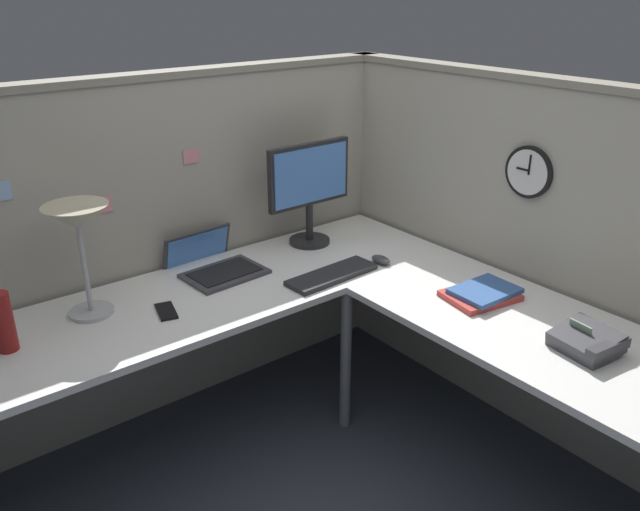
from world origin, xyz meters
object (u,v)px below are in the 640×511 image
Objects in this scene: laptop at (212,264)px; cell_phone at (166,311)px; keyboard at (332,275)px; desk_lamp_dome at (78,226)px; book_stack at (482,294)px; office_phone at (588,342)px; computer_mouse at (381,260)px; wall_clock at (529,172)px; monitor at (309,186)px; thermos_flask at (3,322)px.

laptop reaches higher than cell_phone.
desk_lamp_dome is (-0.95, 0.32, 0.35)m from keyboard.
laptop is 1.28× the size of book_stack.
desk_lamp_dome is 1.96× the size of office_phone.
computer_mouse is at bearing 98.70° from book_stack.
desk_lamp_dome reaches higher than laptop.
wall_clock reaches higher than computer_mouse.
monitor is 1.12m from desk_lamp_dome.
keyboard is 0.73m from cell_phone.
keyboard is at bearing -47.77° from laptop.
office_phone is at bearing -87.84° from computer_mouse.
cell_phone is at bearing 155.26° from wall_clock.
thermos_flask reaches higher than laptop.
thermos_flask is (-0.32, -0.08, -0.25)m from desk_lamp_dome.
keyboard is 0.93m from wall_clock.
laptop is 2.78× the size of cell_phone.
wall_clock is (0.31, 0.06, 0.45)m from book_stack.
keyboard is 0.27m from computer_mouse.
monitor is 1.44m from office_phone.
laptop is at bearing 10.17° from thermos_flask.
laptop is (-0.53, 0.02, -0.27)m from monitor.
book_stack is (0.35, -0.54, 0.01)m from keyboard.
keyboard is 4.13× the size of computer_mouse.
desk_lamp_dome is 0.46m from cell_phone.
monitor is at bearing 29.07° from cell_phone.
computer_mouse is 1.00m from cell_phone.
thermos_flask is at bearing 154.40° from book_stack.
computer_mouse is 0.52m from book_stack.
book_stack reaches higher than computer_mouse.
keyboard is 1.06m from desk_lamp_dome.
book_stack is at bearing -33.55° from desk_lamp_dome.
thermos_flask is (-1.27, 0.24, 0.10)m from keyboard.
wall_clock is (1.61, -0.80, 0.10)m from desk_lamp_dome.
cell_phone is at bearing 170.02° from computer_mouse.
computer_mouse is 0.46× the size of office_phone.
wall_clock is at bearing 10.45° from book_stack.
cell_phone is 1.56m from office_phone.
computer_mouse is at bearing -33.68° from laptop.
desk_lamp_dome is 2.02× the size of thermos_flask.
book_stack is at bearing -18.21° from cell_phone.
computer_mouse is at bearing -7.23° from keyboard.
desk_lamp_dome is at bearing 146.45° from book_stack.
wall_clock is at bearing -40.81° from laptop.
cell_phone is at bearing -144.39° from laptop.
thermos_flask reaches higher than book_stack.
monitor reaches higher than book_stack.
wall_clock is (1.02, -0.88, 0.44)m from laptop.
wall_clock is at bearing -20.47° from thermos_flask.
cell_phone is at bearing 130.98° from office_phone.
laptop is 0.93× the size of keyboard.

